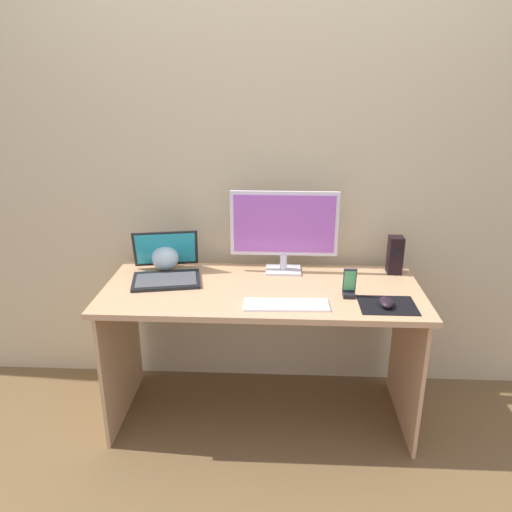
% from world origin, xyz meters
% --- Properties ---
extents(ground_plane, '(8.00, 8.00, 0.00)m').
position_xyz_m(ground_plane, '(0.00, 0.00, 0.00)').
color(ground_plane, brown).
extents(wall_back, '(6.00, 0.04, 2.50)m').
position_xyz_m(wall_back, '(0.00, 0.39, 1.25)').
color(wall_back, '#C2B38C').
rests_on(wall_back, ground_plane).
extents(desk, '(1.52, 0.64, 0.72)m').
position_xyz_m(desk, '(0.00, 0.00, 0.58)').
color(desk, tan).
rests_on(desk, ground_plane).
extents(monitor, '(0.54, 0.14, 0.42)m').
position_xyz_m(monitor, '(0.10, 0.22, 0.96)').
color(monitor, silver).
rests_on(monitor, desk).
extents(speaker_right, '(0.07, 0.08, 0.19)m').
position_xyz_m(speaker_right, '(0.67, 0.23, 0.82)').
color(speaker_right, black).
rests_on(speaker_right, desk).
extents(laptop, '(0.38, 0.38, 0.22)m').
position_xyz_m(laptop, '(-0.48, 0.10, 0.77)').
color(laptop, black).
rests_on(laptop, desk).
extents(fishbowl, '(0.14, 0.14, 0.14)m').
position_xyz_m(fishbowl, '(-0.51, 0.22, 0.79)').
color(fishbowl, silver).
rests_on(fishbowl, desk).
extents(keyboard_external, '(0.38, 0.14, 0.01)m').
position_xyz_m(keyboard_external, '(0.11, -0.19, 0.73)').
color(keyboard_external, white).
rests_on(keyboard_external, desk).
extents(mousepad, '(0.25, 0.20, 0.00)m').
position_xyz_m(mousepad, '(0.56, -0.17, 0.73)').
color(mousepad, black).
rests_on(mousepad, desk).
extents(mouse, '(0.07, 0.10, 0.04)m').
position_xyz_m(mouse, '(0.55, -0.18, 0.75)').
color(mouse, black).
rests_on(mouse, mousepad).
extents(phone_in_dock, '(0.06, 0.05, 0.14)m').
position_xyz_m(phone_in_dock, '(0.40, -0.08, 0.77)').
color(phone_in_dock, black).
rests_on(phone_in_dock, desk).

